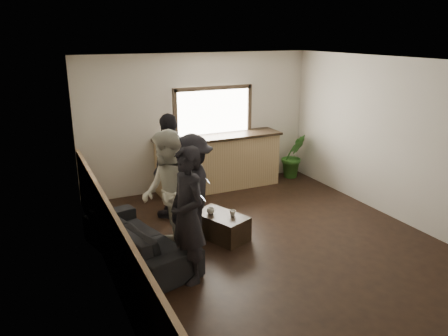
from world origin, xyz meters
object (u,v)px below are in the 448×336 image
potted_plant (293,156)px  person_a (187,216)px  person_b (168,194)px  person_c (193,188)px  person_d (171,166)px  bar_counter (218,159)px  sofa (139,238)px  coffee_table (221,226)px  cup_a (211,211)px  cup_b (233,213)px

potted_plant → person_a: size_ratio=0.54×
person_a → person_b: person_b is taller
person_c → person_d: bearing=-161.9°
potted_plant → bar_counter: bearing=178.3°
bar_counter → sofa: size_ratio=1.28×
coffee_table → cup_a: 0.30m
person_b → person_d: 1.41m
bar_counter → potted_plant: 1.86m
person_d → bar_counter: bearing=171.1°
coffee_table → person_b: size_ratio=0.47×
bar_counter → sofa: bearing=-135.6°
bar_counter → person_a: (-1.85, -3.11, 0.28)m
sofa → cup_a: 1.25m
cup_a → person_a: person_a is taller
cup_a → person_d: bearing=104.6°
person_a → person_b: bearing=171.2°
person_a → person_b: (-0.00, 0.82, 0.02)m
cup_a → person_c: 0.51m
person_a → person_c: person_a is taller
cup_a → potted_plant: 3.54m
potted_plant → person_d: size_ratio=0.53×
person_d → coffee_table: bearing=64.8°
cup_a → person_d: 1.23m
sofa → person_a: bearing=-167.2°
person_a → person_b: size_ratio=0.98×
bar_counter → coffee_table: (-0.94, -2.16, -0.44)m
bar_counter → coffee_table: size_ratio=3.04×
person_a → coffee_table: bearing=127.3°
sofa → person_d: person_d is taller
potted_plant → person_b: person_b is taller
sofa → cup_b: size_ratio=21.29×
cup_b → person_b: 1.17m
potted_plant → person_c: 3.78m
cup_b → cup_a: bearing=141.5°
coffee_table → potted_plant: (2.79, 2.11, 0.30)m
potted_plant → person_a: 4.81m
bar_counter → cup_a: bearing=-117.5°
bar_counter → cup_a: bar_counter is taller
cup_b → person_a: bearing=-142.1°
person_b → cup_b: bearing=98.2°
person_c → sofa: bearing=-58.5°
bar_counter → potted_plant: size_ratio=2.70×
person_a → person_d: 2.20m
bar_counter → person_c: bearing=-123.7°
potted_plant → person_c: bearing=-148.4°
coffee_table → cup_b: cup_b is taller
coffee_table → cup_b: 0.31m
cup_a → bar_counter: bearing=62.5°
sofa → cup_b: sofa is taller
bar_counter → person_d: size_ratio=1.44×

